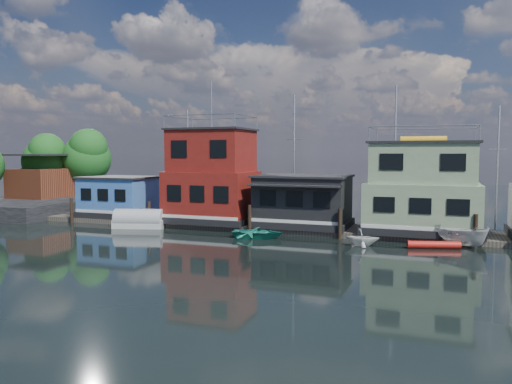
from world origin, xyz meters
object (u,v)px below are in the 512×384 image
at_px(houseboat_dark, 303,201).
at_px(dinghy_teal, 258,233).
at_px(red_kayak, 434,245).
at_px(tarp_runabout, 139,220).
at_px(houseboat_red, 212,178).
at_px(houseboat_green, 422,189).
at_px(dinghy_white, 362,237).
at_px(houseboat_blue, 119,197).
at_px(motorboat, 460,236).

height_order(houseboat_dark, dinghy_teal, houseboat_dark).
bearing_deg(red_kayak, tarp_runabout, 161.51).
distance_m(houseboat_red, tarp_runabout, 7.03).
distance_m(houseboat_green, tarp_runabout, 22.58).
bearing_deg(tarp_runabout, dinghy_white, -20.15).
relative_size(houseboat_blue, dinghy_white, 2.86).
height_order(motorboat, dinghy_white, motorboat).
distance_m(motorboat, dinghy_white, 6.41).
bearing_deg(red_kayak, dinghy_teal, 164.86).
relative_size(houseboat_red, houseboat_dark, 1.60).
bearing_deg(dinghy_white, houseboat_blue, 71.31).
relative_size(houseboat_blue, houseboat_green, 0.76).
distance_m(red_kayak, motorboat, 2.05).
bearing_deg(dinghy_white, houseboat_red, 63.27).
height_order(houseboat_red, dinghy_teal, houseboat_red).
distance_m(houseboat_blue, red_kayak, 27.85).
distance_m(houseboat_blue, houseboat_dark, 17.50).
xyz_separation_m(houseboat_red, houseboat_green, (17.00, 0.00, -0.55)).
xyz_separation_m(houseboat_dark, dinghy_white, (5.42, -4.92, -1.83)).
bearing_deg(dinghy_teal, red_kayak, -97.62).
bearing_deg(houseboat_red, houseboat_blue, -180.00).
bearing_deg(houseboat_green, motorboat, -50.35).
distance_m(houseboat_green, red_kayak, 5.47).
bearing_deg(dinghy_white, tarp_runabout, 78.41).
bearing_deg(motorboat, houseboat_dark, 107.44).
xyz_separation_m(houseboat_blue, motorboat, (29.06, -3.08, -1.44)).
bearing_deg(houseboat_red, houseboat_green, 0.00).
bearing_deg(dinghy_teal, houseboat_red, 43.74).
height_order(tarp_runabout, dinghy_white, tarp_runabout).
bearing_deg(houseboat_green, houseboat_dark, -179.88).
distance_m(houseboat_red, houseboat_green, 17.01).
bearing_deg(houseboat_dark, dinghy_teal, -116.57).
distance_m(dinghy_teal, dinghy_white, 7.66).
distance_m(houseboat_blue, dinghy_teal, 16.02).
bearing_deg(houseboat_dark, dinghy_white, -42.18).
xyz_separation_m(houseboat_red, red_kayak, (17.95, -4.25, -3.86)).
relative_size(houseboat_dark, motorboat, 1.87).
distance_m(motorboat, dinghy_teal, 13.85).
relative_size(houseboat_red, houseboat_green, 1.41).
bearing_deg(houseboat_blue, houseboat_green, 0.00).
distance_m(houseboat_dark, motorboat, 12.07).
relative_size(houseboat_dark, red_kayak, 2.19).
bearing_deg(red_kayak, houseboat_blue, 155.08).
bearing_deg(houseboat_green, houseboat_red, -180.00).
height_order(houseboat_dark, tarp_runabout, houseboat_dark).
bearing_deg(dinghy_white, red_kayak, -87.96).
bearing_deg(houseboat_blue, red_kayak, -8.80).
height_order(houseboat_red, houseboat_green, houseboat_red).
xyz_separation_m(houseboat_red, houseboat_dark, (8.00, -0.02, -1.69)).
height_order(houseboat_dark, houseboat_green, houseboat_green).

